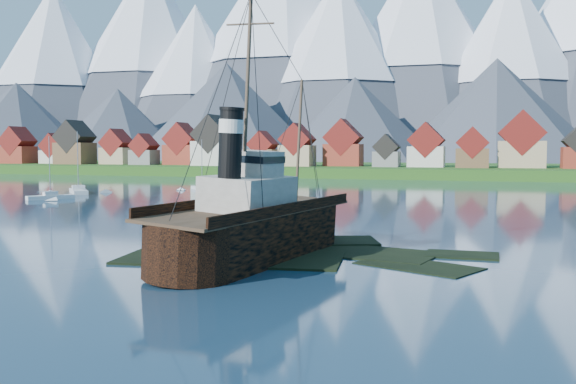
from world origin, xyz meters
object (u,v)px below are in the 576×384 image
(tugboat_wreck, at_px, (260,224))
(sailboat_c, at_px, (202,189))
(sailboat_a, at_px, (79,192))
(sailboat_b, at_px, (50,198))

(tugboat_wreck, xyz_separation_m, sailboat_c, (-40.53, 75.01, -2.52))
(tugboat_wreck, distance_m, sailboat_c, 85.29)
(sailboat_a, bearing_deg, sailboat_b, -114.02)
(sailboat_a, relative_size, sailboat_b, 1.11)
(sailboat_c, bearing_deg, sailboat_b, -160.10)
(sailboat_a, bearing_deg, tugboat_wreck, -85.59)
(tugboat_wreck, bearing_deg, sailboat_c, 127.43)
(tugboat_wreck, height_order, sailboat_b, tugboat_wreck)
(tugboat_wreck, xyz_separation_m, sailboat_a, (-59.94, 58.81, -2.49))
(sailboat_a, distance_m, sailboat_b, 14.86)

